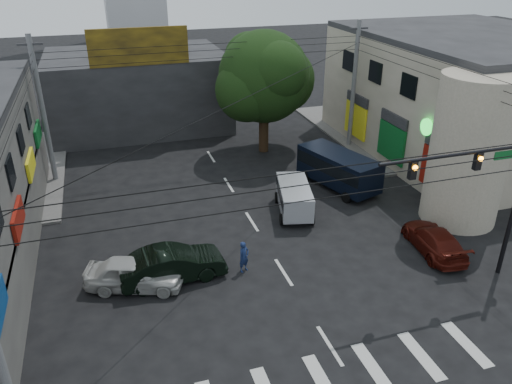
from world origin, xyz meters
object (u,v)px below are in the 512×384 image
maroon_sedan (434,240)px  dark_sedan (172,265)px  street_tree (264,77)px  traffic_officer (244,257)px  utility_pole_far_left (43,112)px  traffic_gantry (489,183)px  navy_van (338,171)px  silver_minivan (294,199)px  white_compact (134,273)px  utility_pole_far_right (354,86)px

maroon_sedan → dark_sedan: bearing=0.2°
street_tree → traffic_officer: 16.12m
dark_sedan → traffic_officer: 3.27m
maroon_sedan → utility_pole_far_left: bearing=-31.4°
traffic_gantry → utility_pole_far_left: utility_pole_far_left is taller
street_tree → utility_pole_far_left: (-14.50, -1.00, -0.87)m
utility_pole_far_left → navy_van: bearing=-20.5°
traffic_gantry → silver_minivan: bearing=122.2°
dark_sedan → traffic_officer: size_ratio=3.17×
dark_sedan → maroon_sedan: bearing=-100.7°
utility_pole_far_left → traffic_officer: size_ratio=6.01×
street_tree → maroon_sedan: size_ratio=1.92×
white_compact → utility_pole_far_right: bearing=-33.9°
traffic_gantry → white_compact: (-14.47, 3.93, -4.10)m
dark_sedan → silver_minivan: (7.55, 4.27, 0.06)m
maroon_sedan → utility_pole_far_right: bearing=-93.8°
traffic_gantry → utility_pole_far_left: (-18.32, 17.00, -0.23)m
dark_sedan → navy_van: (11.42, 6.64, 0.33)m
traffic_gantry → traffic_officer: traffic_gantry is taller
silver_minivan → dark_sedan: bearing=133.5°
maroon_sedan → street_tree: bearing=-69.5°
utility_pole_far_left → silver_minivan: 16.16m
maroon_sedan → navy_van: navy_van is taller
traffic_gantry → traffic_officer: bearing=158.9°
silver_minivan → traffic_officer: (-4.30, -4.62, -0.08)m
white_compact → silver_minivan: size_ratio=1.09×
white_compact → maroon_sedan: white_compact is taller
street_tree → dark_sedan: street_tree is taller
traffic_gantry → utility_pole_far_left: size_ratio=0.78×
dark_sedan → utility_pole_far_left: bearing=19.3°
utility_pole_far_right → traffic_officer: size_ratio=6.01×
street_tree → traffic_officer: street_tree is taller
navy_van → traffic_gantry: bearing=169.9°
white_compact → dark_sedan: bearing=-67.9°
dark_sedan → silver_minivan: 8.68m
silver_minivan → traffic_officer: size_ratio=2.75×
street_tree → traffic_officer: (-5.71, -14.32, -4.71)m
utility_pole_far_right → navy_van: 8.29m
traffic_gantry → navy_van: 11.38m
traffic_gantry → navy_van: bearing=97.3°
street_tree → utility_pole_far_right: utility_pole_far_right is taller
navy_van → dark_sedan: bearing=102.8°
traffic_gantry → street_tree: bearing=102.0°
street_tree → utility_pole_far_left: size_ratio=0.95×
traffic_officer → utility_pole_far_right: bearing=19.9°
maroon_sedan → silver_minivan: silver_minivan is taller
dark_sedan → traffic_gantry: bearing=-111.3°
white_compact → navy_van: bearing=-44.0°
silver_minivan → utility_pole_far_left: bearing=70.4°
utility_pole_far_left → silver_minivan: utility_pole_far_left is taller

